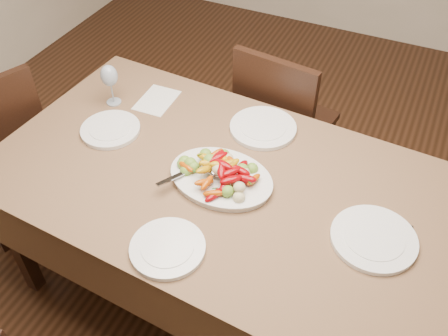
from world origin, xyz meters
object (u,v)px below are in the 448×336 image
plate_far (263,128)px  wine_glass (111,84)px  serving_platter (221,179)px  plate_left (110,130)px  chair_far (287,122)px  plate_right (374,239)px  plate_near (168,248)px  dining_table (224,241)px

plate_far → wine_glass: 0.70m
wine_glass → serving_platter: bearing=-20.8°
plate_left → wine_glass: 0.23m
chair_far → wine_glass: (-0.66, -0.54, 0.39)m
plate_right → plate_near: same height
dining_table → plate_near: size_ratio=7.22×
chair_far → serving_platter: bearing=97.3°
plate_right → plate_far: (-0.56, 0.39, 0.00)m
serving_platter → plate_near: bearing=-93.8°
serving_platter → plate_left: serving_platter is taller
serving_platter → plate_far: 0.36m
plate_left → plate_near: 0.69m
chair_far → plate_far: (0.02, -0.44, 0.29)m
plate_far → plate_right: bearing=-35.0°
serving_platter → plate_near: 0.37m
plate_right → wine_glass: (-1.25, 0.29, 0.09)m
plate_right → wine_glass: bearing=167.0°
plate_near → plate_far: bearing=85.8°
plate_right → wine_glass: 1.28m
plate_far → plate_left: bearing=-153.9°
plate_left → plate_far: (0.58, 0.28, 0.00)m
chair_far → plate_near: 1.20m
chair_far → plate_near: size_ratio=3.73×
plate_left → plate_far: 0.65m
plate_right → plate_near: bearing=-151.7°
chair_far → plate_right: 1.06m
dining_table → plate_left: bearing=173.9°
serving_platter → plate_near: size_ratio=1.55×
plate_far → wine_glass: size_ratio=1.39×
chair_far → plate_far: chair_far is taller
plate_right → plate_far: same height
plate_left → dining_table: bearing=-6.1°
plate_near → chair_far: bearing=88.5°
plate_left → plate_far: same height
plate_far → plate_near: bearing=-94.2°
chair_far → wine_glass: bearing=47.1°
serving_platter → plate_right: 0.59m
chair_far → plate_right: size_ratio=3.24×
dining_table → plate_right: bearing=-4.9°
wine_glass → plate_left: bearing=-59.8°
plate_far → plate_near: (-0.05, -0.72, 0.00)m
plate_right → plate_near: size_ratio=1.15×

